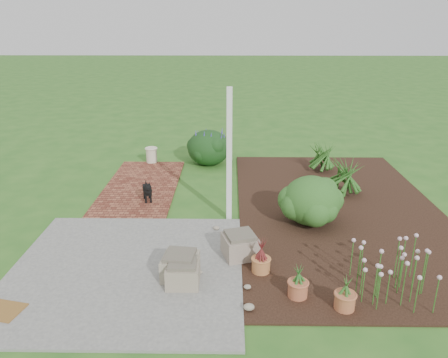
{
  "coord_description": "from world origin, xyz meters",
  "views": [
    {
      "loc": [
        0.32,
        -7.48,
        3.59
      ],
      "look_at": [
        0.2,
        0.4,
        0.7
      ],
      "focal_mm": 35.0,
      "sensor_mm": 36.0,
      "label": 1
    }
  ],
  "objects_px": {
    "cream_ceramic_urn": "(152,155)",
    "stone_trough_near": "(180,267)",
    "black_dog": "(147,190)",
    "evergreen_shrub": "(312,199)"
  },
  "relations": [
    {
      "from": "cream_ceramic_urn",
      "to": "evergreen_shrub",
      "type": "height_order",
      "value": "evergreen_shrub"
    },
    {
      "from": "black_dog",
      "to": "evergreen_shrub",
      "type": "bearing_deg",
      "value": -33.07
    },
    {
      "from": "black_dog",
      "to": "cream_ceramic_urn",
      "type": "bearing_deg",
      "value": 80.62
    },
    {
      "from": "stone_trough_near",
      "to": "black_dog",
      "type": "bearing_deg",
      "value": 109.31
    },
    {
      "from": "stone_trough_near",
      "to": "cream_ceramic_urn",
      "type": "height_order",
      "value": "cream_ceramic_urn"
    },
    {
      "from": "black_dog",
      "to": "evergreen_shrub",
      "type": "relative_size",
      "value": 0.46
    },
    {
      "from": "cream_ceramic_urn",
      "to": "evergreen_shrub",
      "type": "relative_size",
      "value": 0.36
    },
    {
      "from": "cream_ceramic_urn",
      "to": "stone_trough_near",
      "type": "bearing_deg",
      "value": -76.06
    },
    {
      "from": "stone_trough_near",
      "to": "evergreen_shrub",
      "type": "bearing_deg",
      "value": 40.62
    },
    {
      "from": "stone_trough_near",
      "to": "evergreen_shrub",
      "type": "height_order",
      "value": "evergreen_shrub"
    }
  ]
}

